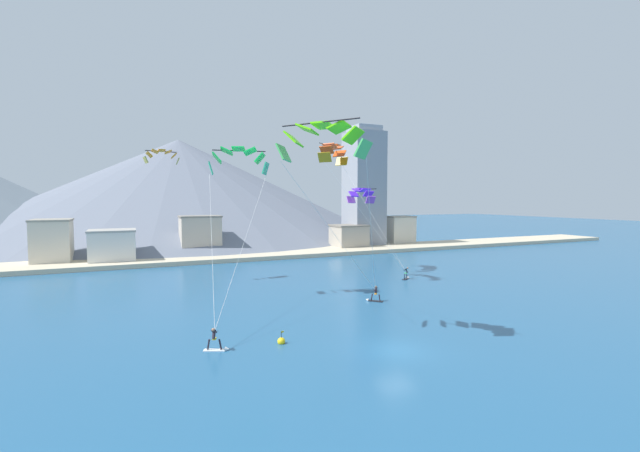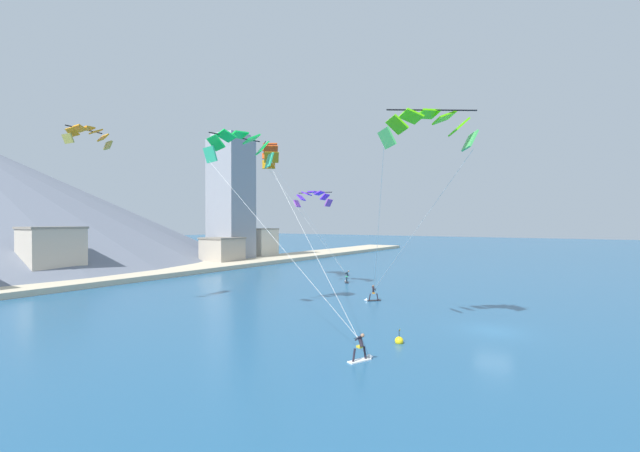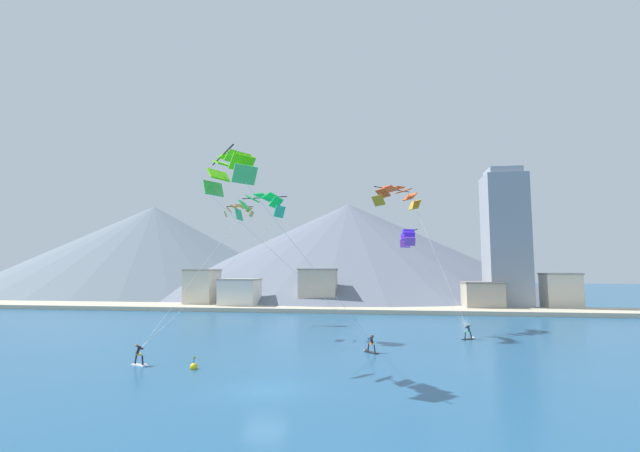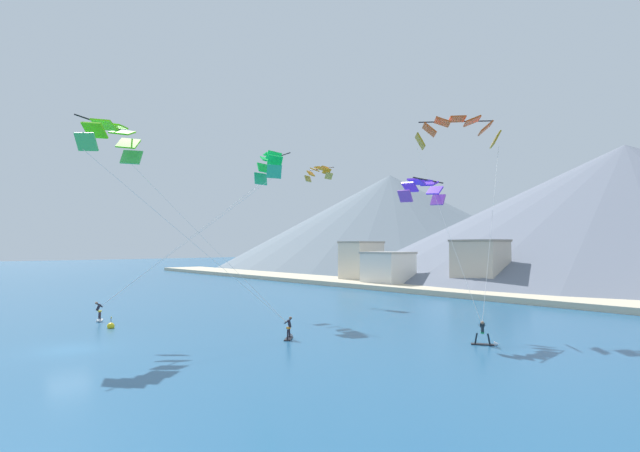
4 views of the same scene
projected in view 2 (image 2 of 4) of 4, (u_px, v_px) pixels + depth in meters
name	position (u px, v px, depth m)	size (l,w,h in m)	color
ground_plane	(493.00, 331.00, 30.81)	(400.00, 400.00, 0.00)	#23567F
kitesurfer_near_lead	(371.00, 297.00, 42.61)	(1.51, 1.52, 1.64)	black
kitesurfer_near_trail	(347.00, 279.00, 55.67)	(1.66, 1.32, 1.66)	black
kitesurfer_mid_center	(363.00, 352.00, 24.22)	(1.76, 1.04, 1.71)	white
parafoil_kite_near_lead	(428.00, 127.00, 29.43)	(12.62, 11.78, 14.29)	#47C258
parafoil_kite_near_trail	(270.00, 153.00, 53.60)	(9.80, 10.18, 16.26)	#B08113
parafoil_kite_mid_center	(240.00, 146.00, 35.86)	(8.15, 15.40, 14.16)	#29B67D
parafoil_kite_distant_high_outer	(88.00, 134.00, 36.86)	(4.15, 1.68, 1.74)	#ADA142
parafoil_kite_distant_low_drift	(313.00, 197.00, 51.20)	(1.69, 4.94, 1.91)	purple
race_marker_buoy	(399.00, 341.00, 27.71)	(0.56, 0.56, 1.02)	yellow
shoreline_strip	(107.00, 278.00, 57.33)	(180.00, 10.00, 0.70)	beige
shore_building_harbour_front	(222.00, 251.00, 79.42)	(6.52, 6.06, 5.02)	#A89E8E
shore_building_quay_east	(262.00, 243.00, 91.66)	(5.95, 4.52, 6.51)	beige
shore_building_quay_west	(52.00, 254.00, 55.83)	(7.06, 4.96, 7.27)	#B7AD9E
highrise_tower	(231.00, 199.00, 84.85)	(7.00, 7.00, 25.31)	gray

